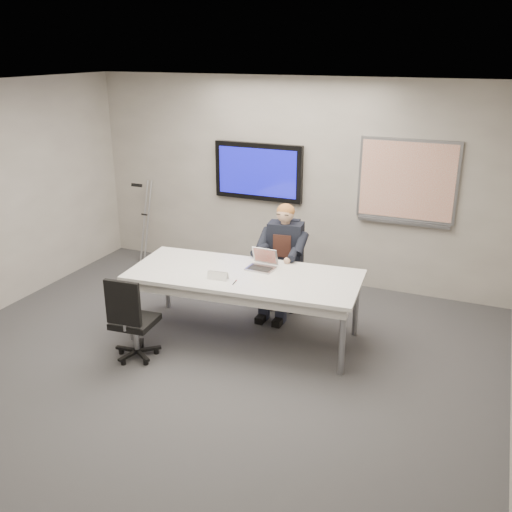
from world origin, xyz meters
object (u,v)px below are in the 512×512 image
at_px(conference_table, 244,281).
at_px(seated_person, 280,271).
at_px(office_chair_far, 285,280).
at_px(office_chair_near, 134,333).
at_px(laptop, 262,263).

bearing_deg(conference_table, seated_person, 74.85).
xyz_separation_m(office_chair_far, office_chair_near, (-1.00, -1.92, -0.03)).
relative_size(office_chair_far, office_chair_near, 1.10).
bearing_deg(laptop, conference_table, -113.56).
bearing_deg(laptop, office_chair_near, -128.04).
bearing_deg(office_chair_far, office_chair_near, -140.79).
bearing_deg(office_chair_near, seated_person, -126.33).
bearing_deg(conference_table, office_chair_near, -139.22).
bearing_deg(office_chair_far, seated_person, -109.18).
distance_m(office_chair_near, laptop, 1.61).
height_order(conference_table, seated_person, seated_person).
xyz_separation_m(conference_table, laptop, (0.12, 0.24, 0.14)).
distance_m(conference_table, office_chair_far, 1.09).
bearing_deg(office_chair_near, laptop, -136.21).
bearing_deg(seated_person, office_chair_far, 87.19).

